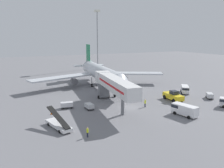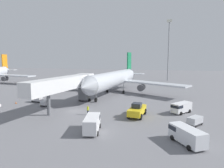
# 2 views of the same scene
# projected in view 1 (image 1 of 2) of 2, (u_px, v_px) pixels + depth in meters

# --- Properties ---
(ground_plane) EXTENTS (300.00, 300.00, 0.00)m
(ground_plane) POSITION_uv_depth(u_px,v_px,m) (126.00, 107.00, 51.68)
(ground_plane) COLOR slate
(airplane_at_gate) EXTENTS (44.48, 40.63, 13.02)m
(airplane_at_gate) POSITION_uv_depth(u_px,v_px,m) (100.00, 73.00, 71.96)
(airplane_at_gate) COLOR silver
(airplane_at_gate) RESTS_ON ground
(jet_bridge) EXTENTS (5.83, 21.67, 7.02)m
(jet_bridge) POSITION_uv_depth(u_px,v_px,m) (113.00, 84.00, 51.29)
(jet_bridge) COLOR silver
(jet_bridge) RESTS_ON ground
(pushback_tug) EXTENTS (3.08, 6.23, 2.63)m
(pushback_tug) POSITION_uv_depth(u_px,v_px,m) (173.00, 96.00, 56.78)
(pushback_tug) COLOR yellow
(pushback_tug) RESTS_ON ground
(belt_loader_truck) EXTENTS (3.56, 7.15, 3.27)m
(belt_loader_truck) POSITION_uv_depth(u_px,v_px,m) (58.00, 124.00, 39.72)
(belt_loader_truck) COLOR white
(belt_loader_truck) RESTS_ON ground
(service_van_mid_center) EXTENTS (3.11, 5.61, 2.29)m
(service_van_mid_center) POSITION_uv_depth(u_px,v_px,m) (184.00, 109.00, 46.05)
(service_van_mid_center) COLOR white
(service_van_mid_center) RESTS_ON ground
(service_van_far_right) EXTENTS (4.32, 4.82, 2.11)m
(service_van_far_right) POSITION_uv_depth(u_px,v_px,m) (185.00, 89.00, 64.26)
(service_van_far_right) COLOR white
(service_van_far_right) RESTS_ON ground
(baggage_cart_near_center) EXTENTS (1.61, 2.50, 1.31)m
(baggage_cart_near_center) POSITION_uv_depth(u_px,v_px,m) (89.00, 106.00, 50.05)
(baggage_cart_near_center) COLOR #38383D
(baggage_cart_near_center) RESTS_ON ground
(baggage_cart_rear_left) EXTENTS (2.75, 3.06, 1.44)m
(baggage_cart_rear_left) POSITION_uv_depth(u_px,v_px,m) (210.00, 96.00, 58.75)
(baggage_cart_rear_left) COLOR #38383D
(baggage_cart_rear_left) RESTS_ON ground
(baggage_cart_far_center) EXTENTS (2.87, 1.71, 1.42)m
(baggage_cart_far_center) POSITION_uv_depth(u_px,v_px,m) (67.00, 105.00, 50.77)
(baggage_cart_far_center) COLOR #38383D
(baggage_cart_far_center) RESTS_ON ground
(ground_crew_worker_foreground) EXTENTS (0.44, 0.44, 1.67)m
(ground_crew_worker_foreground) POSITION_uv_depth(u_px,v_px,m) (87.00, 132.00, 36.15)
(ground_crew_worker_foreground) COLOR #1E2333
(ground_crew_worker_foreground) RESTS_ON ground
(ground_crew_worker_midground) EXTENTS (0.36, 0.36, 1.84)m
(ground_crew_worker_midground) POSITION_uv_depth(u_px,v_px,m) (145.00, 103.00, 51.61)
(ground_crew_worker_midground) COLOR #1E2333
(ground_crew_worker_midground) RESTS_ON ground
(safety_cone_alpha) EXTENTS (0.37, 0.37, 0.57)m
(safety_cone_alpha) POSITION_uv_depth(u_px,v_px,m) (51.00, 113.00, 46.84)
(safety_cone_alpha) COLOR black
(safety_cone_alpha) RESTS_ON ground
(apron_light_mast) EXTENTS (2.40, 2.40, 28.66)m
(apron_light_mast) POSITION_uv_depth(u_px,v_px,m) (97.00, 29.00, 111.61)
(apron_light_mast) COLOR #93969B
(apron_light_mast) RESTS_ON ground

